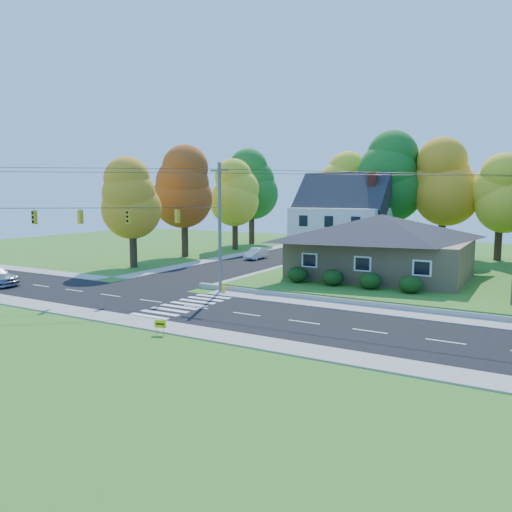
{
  "coord_description": "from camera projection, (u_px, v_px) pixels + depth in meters",
  "views": [
    {
      "loc": [
        19.93,
        -26.61,
        7.57
      ],
      "look_at": [
        0.11,
        8.0,
        2.66
      ],
      "focal_mm": 35.0,
      "sensor_mm": 36.0,
      "label": 1
    }
  ],
  "objects": [
    {
      "name": "ground",
      "position": [
        196.0,
        307.0,
        33.67
      ],
      "size": [
        120.0,
        120.0,
        0.0
      ],
      "primitive_type": "plane",
      "color": "#3D7923"
    },
    {
      "name": "road_main",
      "position": [
        196.0,
        307.0,
        33.67
      ],
      "size": [
        90.0,
        8.0,
        0.02
      ],
      "primitive_type": "cube",
      "color": "black",
      "rests_on": "ground"
    },
    {
      "name": "road_cross",
      "position": [
        272.0,
        258.0,
        60.01
      ],
      "size": [
        8.0,
        44.0,
        0.02
      ],
      "primitive_type": "cube",
      "color": "black",
      "rests_on": "ground"
    },
    {
      "name": "sidewalk_north",
      "position": [
        235.0,
        294.0,
        37.97
      ],
      "size": [
        90.0,
        2.0,
        0.08
      ],
      "primitive_type": "cube",
      "color": "#9C9A90",
      "rests_on": "ground"
    },
    {
      "name": "sidewalk_south",
      "position": [
        145.0,
        323.0,
        29.36
      ],
      "size": [
        90.0,
        2.0,
        0.08
      ],
      "primitive_type": "cube",
      "color": "#9C9A90",
      "rests_on": "ground"
    },
    {
      "name": "lawn",
      "position": [
        450.0,
        276.0,
        45.32
      ],
      "size": [
        30.0,
        30.0,
        0.5
      ],
      "primitive_type": "cube",
      "color": "#3D7923",
      "rests_on": "ground"
    },
    {
      "name": "ranch_house",
      "position": [
        381.0,
        245.0,
        43.11
      ],
      "size": [
        14.6,
        10.6,
        5.4
      ],
      "color": "tan",
      "rests_on": "lawn"
    },
    {
      "name": "colonial_house",
      "position": [
        342.0,
        221.0,
        57.21
      ],
      "size": [
        10.4,
        8.4,
        9.6
      ],
      "color": "silver",
      "rests_on": "lawn"
    },
    {
      "name": "hedge_row",
      "position": [
        351.0,
        279.0,
        38.27
      ],
      "size": [
        10.7,
        1.7,
        1.27
      ],
      "color": "#163A10",
      "rests_on": "lawn"
    },
    {
      "name": "traffic_infrastructure",
      "position": [
        205.0,
        230.0,
        34.28
      ],
      "size": [
        38.1,
        10.66,
        10.0
      ],
      "color": "#666059",
      "rests_on": "ground"
    },
    {
      "name": "tree_lot_0",
      "position": [
        344.0,
        189.0,
        62.93
      ],
      "size": [
        6.72,
        6.72,
        12.51
      ],
      "color": "#3F2A19",
      "rests_on": "lawn"
    },
    {
      "name": "tree_lot_1",
      "position": [
        389.0,
        177.0,
        58.95
      ],
      "size": [
        7.84,
        7.84,
        14.6
      ],
      "color": "#3F2A19",
      "rests_on": "lawn"
    },
    {
      "name": "tree_lot_2",
      "position": [
        444.0,
        182.0,
        56.93
      ],
      "size": [
        7.28,
        7.28,
        13.56
      ],
      "color": "#3F2A19",
      "rests_on": "lawn"
    },
    {
      "name": "tree_lot_3",
      "position": [
        501.0,
        194.0,
        53.27
      ],
      "size": [
        6.16,
        6.16,
        11.47
      ],
      "color": "#3F2A19",
      "rests_on": "lawn"
    },
    {
      "name": "tree_west_0",
      "position": [
        132.0,
        199.0,
        51.52
      ],
      "size": [
        6.16,
        6.16,
        11.47
      ],
      "color": "#3F2A19",
      "rests_on": "ground"
    },
    {
      "name": "tree_west_1",
      "position": [
        184.0,
        187.0,
        60.47
      ],
      "size": [
        7.28,
        7.28,
        13.56
      ],
      "color": "#3F2A19",
      "rests_on": "ground"
    },
    {
      "name": "tree_west_2",
      "position": [
        235.0,
        193.0,
        68.67
      ],
      "size": [
        6.72,
        6.72,
        12.51
      ],
      "color": "#3F2A19",
      "rests_on": "ground"
    },
    {
      "name": "tree_west_3",
      "position": [
        252.0,
        185.0,
        76.38
      ],
      "size": [
        7.84,
        7.84,
        14.6
      ],
      "color": "#3F2A19",
      "rests_on": "ground"
    },
    {
      "name": "white_car",
      "position": [
        256.0,
        253.0,
        58.89
      ],
      "size": [
        1.52,
        3.99,
        1.3
      ],
      "primitive_type": "imported",
      "rotation": [
        0.0,
        0.0,
        0.04
      ],
      "color": "silver",
      "rests_on": "road_cross"
    },
    {
      "name": "fire_hydrant",
      "position": [
        224.0,
        288.0,
        38.63
      ],
      "size": [
        0.45,
        0.35,
        0.79
      ],
      "color": "yellow",
      "rests_on": "ground"
    },
    {
      "name": "yard_sign",
      "position": [
        160.0,
        324.0,
        27.09
      ],
      "size": [
        0.61,
        0.26,
        0.8
      ],
      "color": "black",
      "rests_on": "ground"
    }
  ]
}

